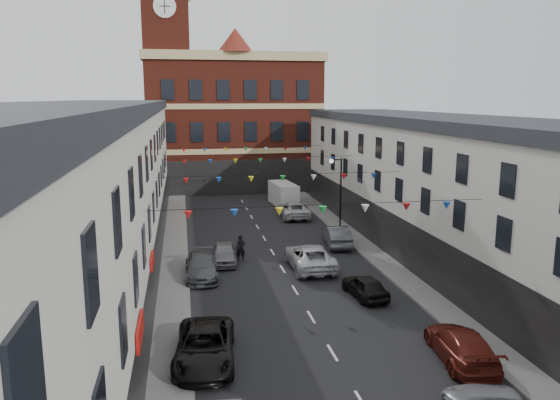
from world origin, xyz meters
TOP-DOWN VIEW (x-y plane):
  - ground at (0.00, 0.00)m, footprint 160.00×160.00m
  - pavement_left at (-6.90, 2.00)m, footprint 1.80×64.00m
  - pavement_right at (6.90, 2.00)m, footprint 1.80×64.00m
  - terrace_left at (-11.78, 1.00)m, footprint 8.40×56.00m
  - terrace_right at (11.78, 1.00)m, footprint 8.40×56.00m
  - civic_building at (0.00, 37.95)m, footprint 20.60×13.30m
  - clock_tower at (-7.50, 35.00)m, footprint 5.60×5.60m
  - distant_hill at (-4.00, 62.00)m, footprint 40.00×14.00m
  - street_lamp at (6.55, 14.00)m, footprint 1.10×0.36m
  - car_left_c at (-5.50, -7.93)m, footprint 2.92×5.49m
  - car_left_d at (-5.23, 3.29)m, footprint 2.05×4.87m
  - car_left_e at (-3.60, 6.00)m, footprint 1.89×4.12m
  - car_right_c at (5.12, -9.68)m, footprint 2.61×5.11m
  - car_right_d at (3.60, -1.79)m, footprint 1.94×3.91m
  - car_right_e at (5.06, 8.92)m, footprint 2.16×4.84m
  - car_right_f at (3.84, 19.13)m, footprint 2.71×5.50m
  - moving_car at (1.77, 3.87)m, footprint 2.65×5.71m
  - white_van at (4.02, 25.31)m, footprint 2.46×5.30m
  - pedestrian at (-2.47, 6.24)m, footprint 0.74×0.57m

SIDE VIEW (x-z plane):
  - ground at x=0.00m, z-range 0.00..0.00m
  - pavement_left at x=-6.90m, z-range 0.00..0.15m
  - pavement_right at x=6.90m, z-range 0.00..0.15m
  - car_right_d at x=3.60m, z-range 0.00..1.28m
  - car_left_e at x=-3.60m, z-range 0.00..1.37m
  - car_left_d at x=-5.23m, z-range 0.00..1.41m
  - car_right_c at x=5.12m, z-range 0.00..1.42m
  - car_left_c at x=-5.50m, z-range 0.00..1.47m
  - car_right_f at x=3.84m, z-range 0.00..1.50m
  - car_right_e at x=5.06m, z-range 0.00..1.54m
  - moving_car at x=1.77m, z-range 0.00..1.59m
  - pedestrian at x=-2.47m, z-range 0.00..1.80m
  - white_van at x=4.02m, z-range 0.00..2.27m
  - street_lamp at x=6.55m, z-range 0.90..6.90m
  - terrace_right at x=11.78m, z-range 0.00..9.70m
  - distant_hill at x=-4.00m, z-range 0.00..10.00m
  - terrace_left at x=-11.78m, z-range 0.00..10.70m
  - civic_building at x=0.00m, z-range -1.11..17.39m
  - clock_tower at x=-7.50m, z-range -0.07..29.93m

